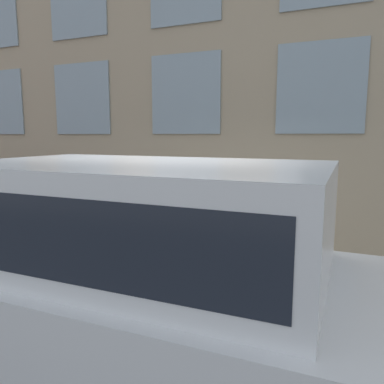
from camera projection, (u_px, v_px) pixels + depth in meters
The scene contains 5 objects.
ground_plane at pixel (177, 322), 4.35m from camera, with size 80.00×80.00×0.00m, color #514F4C.
sidewalk at pixel (219, 272), 5.69m from camera, with size 2.98×60.00×0.18m.
fire_hydrant at pixel (168, 256), 4.93m from camera, with size 0.36×0.47×0.78m.
person at pixel (218, 225), 4.70m from camera, with size 0.35×0.23×1.43m.
parked_truck_white_near at pixel (134, 266), 3.08m from camera, with size 1.93×4.64×1.94m.
Camera 1 is at (-3.68, -1.75, 2.15)m, focal length 35.00 mm.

